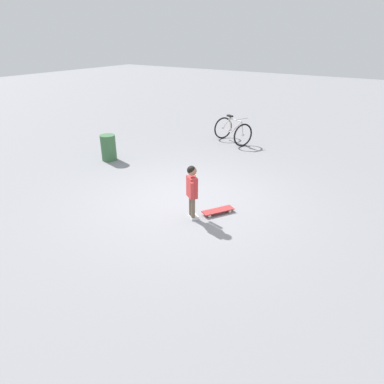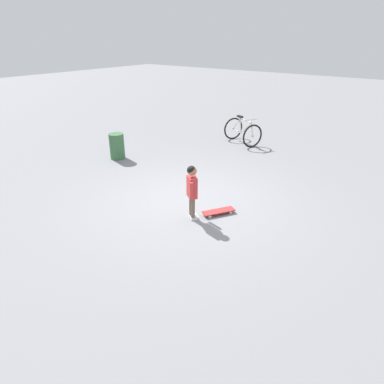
# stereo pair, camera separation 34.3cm
# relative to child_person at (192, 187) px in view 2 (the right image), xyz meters

# --- Properties ---
(ground_plane) EXTENTS (50.00, 50.00, 0.00)m
(ground_plane) POSITION_rel_child_person_xyz_m (-0.47, 0.56, -0.66)
(ground_plane) COLOR gray
(child_person) EXTENTS (0.28, 0.37, 1.06)m
(child_person) POSITION_rel_child_person_xyz_m (0.00, 0.00, 0.00)
(child_person) COLOR brown
(child_person) RESTS_ON ground
(skateboard) EXTENTS (0.49, 0.64, 0.07)m
(skateboard) POSITION_rel_child_person_xyz_m (0.31, 0.44, -0.60)
(skateboard) COLOR #B22D2D
(skateboard) RESTS_ON ground
(bicycle_near) EXTENTS (1.27, 1.10, 0.85)m
(bicycle_near) POSITION_rel_child_person_xyz_m (-1.64, 4.84, -0.28)
(bicycle_near) COLOR black
(bicycle_near) RESTS_ON ground
(trash_bin) EXTENTS (0.41, 0.41, 0.70)m
(trash_bin) POSITION_rel_child_person_xyz_m (-3.71, 1.48, -0.30)
(trash_bin) COLOR #38663D
(trash_bin) RESTS_ON ground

